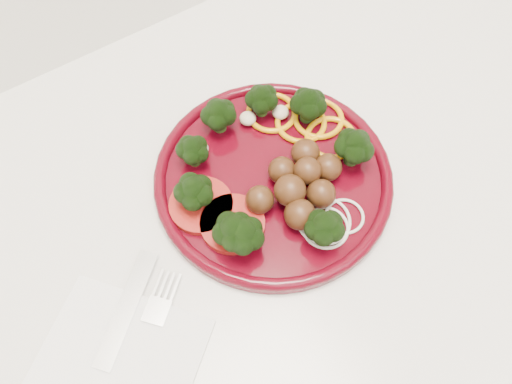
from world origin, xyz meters
TOP-DOWN VIEW (x-y plane):
  - counter at (0.00, 1.70)m, footprint 2.40×0.60m
  - plate at (-0.02, 1.70)m, footprint 0.27×0.27m
  - napkin at (-0.26, 1.62)m, footprint 0.21×0.21m

SIDE VIEW (x-z plane):
  - counter at x=0.00m, z-range 0.00..0.90m
  - napkin at x=-0.26m, z-range 0.90..0.90m
  - plate at x=-0.02m, z-range 0.89..0.95m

